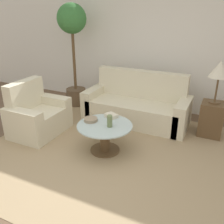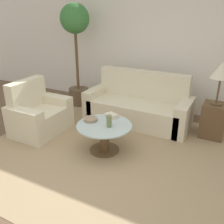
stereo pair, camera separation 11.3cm
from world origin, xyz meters
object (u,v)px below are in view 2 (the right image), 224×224
Objects in this scene: potted_plant at (76,39)px; vase at (109,121)px; coffee_table at (104,134)px; book_stack at (111,116)px; bowl at (91,119)px; armchair at (38,116)px; sofa_main at (139,106)px; table_lamp at (222,71)px.

vase is (1.59, -1.52, -0.90)m from potted_plant.
potted_plant is at bearing 135.01° from coffee_table.
potted_plant is 12.04× the size of vase.
potted_plant is 2.13m from book_stack.
potted_plant reaches higher than coffee_table.
vase reaches higher than bowl.
armchair is 4.30× the size of book_stack.
armchair reaches higher than book_stack.
vase is (0.05, -1.28, 0.23)m from sofa_main.
armchair is 4.64× the size of bowl.
vase is at bearing -11.25° from coffee_table.
sofa_main is at bearing -49.57° from armchair.
sofa_main is 0.99m from book_stack.
table_lamp reaches higher than armchair.
table_lamp is 3.33× the size of bowl.
book_stack is (-0.03, 0.29, 0.18)m from coffee_table.
table_lamp is 2.92m from potted_plant.
table_lamp reaches higher than bowl.
table_lamp is 1.92m from vase.
potted_plant is 10.23× the size of bowl.
sofa_main reaches higher than armchair.
coffee_table is 0.34m from book_stack.
sofa_main is 2.37× the size of coffee_table.
vase is (1.45, -0.07, 0.24)m from armchair.
armchair is at bearing 178.91° from bowl.
bowl is at bearing -91.41° from armchair.
bowl is at bearing 174.06° from coffee_table.
armchair is at bearing -84.52° from potted_plant.
potted_plant is at bearing 171.20° from sofa_main.
armchair reaches higher than vase.
bowl is (-0.30, -1.23, 0.17)m from sofa_main.
armchair is 3.12m from table_lamp.
sofa_main is 8.73× the size of book_stack.
vase is at bearing -45.30° from book_stack.
armchair is at bearing 178.00° from coffee_table.
armchair is 1.36m from coffee_table.
vase is at bearing -7.36° from bowl.
table_lamp is 3.09× the size of book_stack.
armchair is (-1.41, -1.21, -0.01)m from sofa_main.
book_stack reaches higher than coffee_table.
bowl is at bearing -143.36° from table_lamp.
bowl is at bearing -107.39° from book_stack.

